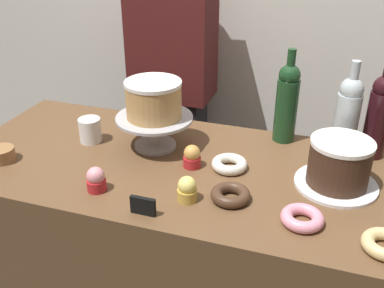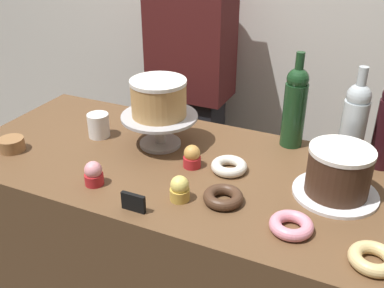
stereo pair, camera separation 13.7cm
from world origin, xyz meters
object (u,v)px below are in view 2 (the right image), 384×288
object	(u,v)px
cupcake_caramel	(190,157)
white_layer_cake	(159,98)
cupcake_lemon	(180,189)
cookie_stack	(12,144)
price_sign_chalkboard	(133,202)
donut_sugar	(229,166)
donut_pink	(291,225)
coffee_cup_ceramic	(99,125)
donut_chocolate	(223,197)
cupcake_strawberry	(94,174)
chocolate_round_cake	(339,171)
wine_bottle_green	(295,106)
cake_stand_pedestal	(160,124)
wine_bottle_clear	(354,125)
donut_glazed	(373,259)
barista_figure	(191,97)

from	to	relation	value
cupcake_caramel	white_layer_cake	bearing A→B (deg)	149.72
cupcake_lemon	cookie_stack	size ratio (longest dim) A/B	0.88
cupcake_lemon	price_sign_chalkboard	size ratio (longest dim) A/B	1.06
cookie_stack	donut_sugar	bearing A→B (deg)	14.27
donut_pink	coffee_cup_ceramic	size ratio (longest dim) A/B	1.32
donut_sugar	donut_chocolate	bearing A→B (deg)	-74.97
cupcake_strawberry	donut_pink	xyz separation A→B (m)	(0.58, 0.03, -0.02)
chocolate_round_cake	cupcake_lemon	size ratio (longest dim) A/B	2.40
chocolate_round_cake	cupcake_lemon	distance (m)	0.44
cupcake_lemon	white_layer_cake	bearing A→B (deg)	127.66
cupcake_lemon	cupcake_caramel	size ratio (longest dim) A/B	1.00
cupcake_strawberry	price_sign_chalkboard	size ratio (longest dim) A/B	1.06
cupcake_strawberry	price_sign_chalkboard	distance (m)	0.19
wine_bottle_green	cookie_stack	distance (m)	0.95
cake_stand_pedestal	price_sign_chalkboard	size ratio (longest dim) A/B	3.68
wine_bottle_green	coffee_cup_ceramic	distance (m)	0.68
cupcake_lemon	cupcake_caramel	bearing A→B (deg)	105.77
cupcake_caramel	donut_sugar	world-z (taller)	cupcake_caramel
cookie_stack	wine_bottle_clear	bearing A→B (deg)	19.37
chocolate_round_cake	donut_pink	distance (m)	0.23
donut_pink	coffee_cup_ceramic	distance (m)	0.79
donut_glazed	barista_figure	world-z (taller)	barista_figure
cupcake_lemon	donut_sugar	bearing A→B (deg)	70.76
chocolate_round_cake	wine_bottle_clear	bearing A→B (deg)	87.99
cake_stand_pedestal	cupcake_caramel	world-z (taller)	cake_stand_pedestal
price_sign_chalkboard	barista_figure	xyz separation A→B (m)	(-0.26, 0.93, -0.08)
chocolate_round_cake	coffee_cup_ceramic	xyz separation A→B (m)	(-0.83, 0.03, -0.04)
chocolate_round_cake	cookie_stack	world-z (taller)	chocolate_round_cake
wine_bottle_clear	coffee_cup_ceramic	bearing A→B (deg)	-169.60
cookie_stack	coffee_cup_ceramic	xyz separation A→B (m)	(0.20, 0.21, 0.02)
cookie_stack	barista_figure	xyz separation A→B (m)	(0.29, 0.81, -0.08)
white_layer_cake	coffee_cup_ceramic	size ratio (longest dim) A/B	2.18
donut_sugar	coffee_cup_ceramic	xyz separation A→B (m)	(-0.51, 0.03, 0.03)
wine_bottle_clear	donut_chocolate	size ratio (longest dim) A/B	2.91
cupcake_caramel	coffee_cup_ceramic	bearing A→B (deg)	171.35
chocolate_round_cake	wine_bottle_green	size ratio (longest dim) A/B	0.55
donut_chocolate	barista_figure	xyz separation A→B (m)	(-0.47, 0.80, -0.07)
donut_sugar	cupcake_lemon	bearing A→B (deg)	-109.24
wine_bottle_green	donut_pink	bearing A→B (deg)	-76.25
wine_bottle_green	cookie_stack	world-z (taller)	wine_bottle_green
cupcake_strawberry	donut_chocolate	bearing A→B (deg)	11.02
wine_bottle_green	cupcake_caramel	bearing A→B (deg)	-131.64
donut_glazed	price_sign_chalkboard	xyz separation A→B (m)	(-0.60, -0.05, 0.01)
donut_sugar	donut_glazed	size ratio (longest dim) A/B	1.00
chocolate_round_cake	cupcake_lemon	xyz separation A→B (m)	(-0.39, -0.21, -0.04)
wine_bottle_clear	barista_figure	bearing A→B (deg)	149.03
price_sign_chalkboard	wine_bottle_green	bearing A→B (deg)	62.30
wine_bottle_green	donut_sugar	bearing A→B (deg)	-117.23
cupcake_strawberry	donut_pink	distance (m)	0.58
wine_bottle_clear	coffee_cup_ceramic	xyz separation A→B (m)	(-0.83, -0.15, -0.10)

